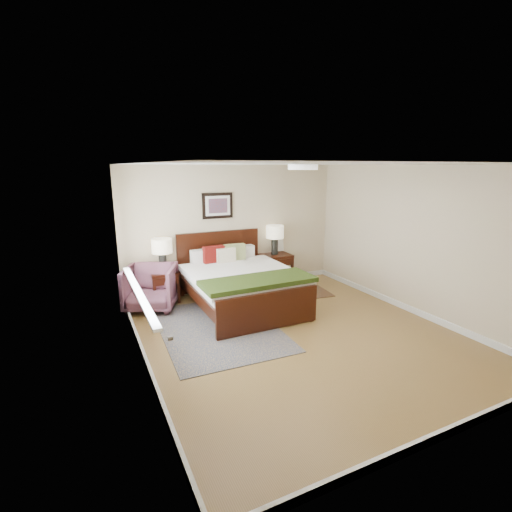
% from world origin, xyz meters
% --- Properties ---
extents(floor, '(5.00, 5.00, 0.00)m').
position_xyz_m(floor, '(0.00, 0.00, 0.00)').
color(floor, brown).
rests_on(floor, ground).
extents(back_wall, '(4.50, 0.04, 2.50)m').
position_xyz_m(back_wall, '(0.00, 2.50, 1.25)').
color(back_wall, '#C3AD8E').
rests_on(back_wall, ground).
extents(front_wall, '(4.50, 0.04, 2.50)m').
position_xyz_m(front_wall, '(0.00, -2.50, 1.25)').
color(front_wall, '#C3AD8E').
rests_on(front_wall, ground).
extents(left_wall, '(0.04, 5.00, 2.50)m').
position_xyz_m(left_wall, '(-2.25, 0.00, 1.25)').
color(left_wall, '#C3AD8E').
rests_on(left_wall, ground).
extents(right_wall, '(0.04, 5.00, 2.50)m').
position_xyz_m(right_wall, '(2.25, 0.00, 1.25)').
color(right_wall, '#C3AD8E').
rests_on(right_wall, ground).
extents(ceiling, '(4.50, 5.00, 0.02)m').
position_xyz_m(ceiling, '(0.00, 0.00, 2.50)').
color(ceiling, white).
rests_on(ceiling, back_wall).
extents(window, '(0.11, 2.72, 1.32)m').
position_xyz_m(window, '(-2.20, 0.70, 1.38)').
color(window, silver).
rests_on(window, left_wall).
extents(door, '(0.06, 1.00, 2.18)m').
position_xyz_m(door, '(-2.23, -1.75, 1.07)').
color(door, silver).
rests_on(door, ground).
extents(ceil_fixture, '(0.44, 0.44, 0.08)m').
position_xyz_m(ceil_fixture, '(0.00, 0.00, 2.47)').
color(ceil_fixture, white).
rests_on(ceil_fixture, ceiling).
extents(bed, '(1.83, 2.22, 1.20)m').
position_xyz_m(bed, '(-0.35, 1.41, 0.55)').
color(bed, '#321207').
rests_on(bed, ground).
extents(wall_art, '(0.62, 0.05, 0.50)m').
position_xyz_m(wall_art, '(-0.35, 2.47, 1.72)').
color(wall_art, black).
rests_on(wall_art, back_wall).
extents(nightstand_left, '(0.49, 0.44, 0.58)m').
position_xyz_m(nightstand_left, '(-1.51, 2.25, 0.46)').
color(nightstand_left, '#321207').
rests_on(nightstand_left, ground).
extents(nightstand_right, '(0.67, 0.50, 0.66)m').
position_xyz_m(nightstand_right, '(0.82, 2.26, 0.40)').
color(nightstand_right, '#321207').
rests_on(nightstand_right, ground).
extents(lamp_left, '(0.37, 0.37, 0.61)m').
position_xyz_m(lamp_left, '(-1.51, 2.27, 1.02)').
color(lamp_left, black).
rests_on(lamp_left, nightstand_left).
extents(lamp_right, '(0.37, 0.37, 0.61)m').
position_xyz_m(lamp_right, '(0.82, 2.27, 1.10)').
color(lamp_right, black).
rests_on(lamp_right, nightstand_right).
extents(armchair, '(1.12, 1.13, 0.79)m').
position_xyz_m(armchair, '(-1.80, 2.00, 0.39)').
color(armchair, brown).
rests_on(armchair, ground).
extents(rug_persian, '(1.81, 2.50, 0.01)m').
position_xyz_m(rug_persian, '(-1.02, 0.70, 0.01)').
color(rug_persian, '#0C1C3F').
rests_on(rug_persian, ground).
extents(rug_navy, '(0.88, 1.20, 0.01)m').
position_xyz_m(rug_navy, '(1.23, 1.70, 0.01)').
color(rug_navy, black).
rests_on(rug_navy, ground).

